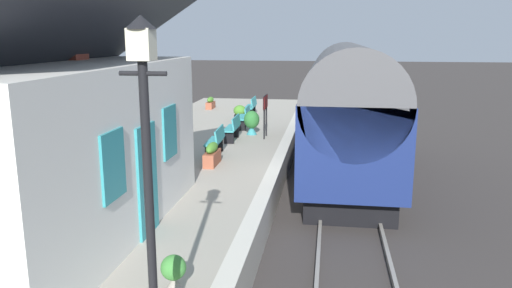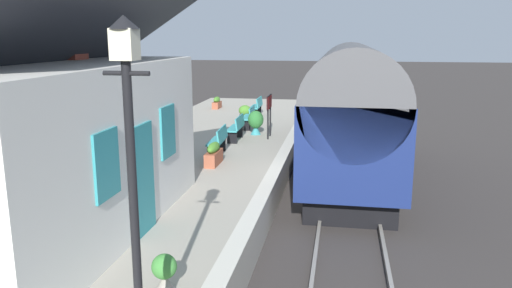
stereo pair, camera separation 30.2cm
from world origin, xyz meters
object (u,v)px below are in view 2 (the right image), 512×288
object	(u,v)px
train	(351,111)
planter_under_sign	(245,113)
bench_mid_platform	(237,127)
bench_platform_end	(219,140)
planter_bench_left	(256,122)
planter_edge_far	(217,103)
station_sign_board	(269,106)
bench_near_building	(249,117)
planter_bench_right	(128,151)
bench_by_lamp	(257,106)
station_building	(33,143)
lamp_post_platform	(130,132)
planter_edge_near	(214,154)
planter_by_door	(164,274)

from	to	relation	value
train	planter_under_sign	bearing A→B (deg)	40.85
bench_mid_platform	bench_platform_end	bearing A→B (deg)	177.83
planter_bench_left	planter_edge_far	distance (m)	7.21
planter_bench_left	station_sign_board	world-z (taller)	station_sign_board
train	bench_near_building	xyz separation A→B (m)	(3.56, 3.97, -0.86)
train	planter_under_sign	distance (m)	6.90
planter_bench_right	bench_by_lamp	bearing A→B (deg)	-12.97
station_building	lamp_post_platform	bearing A→B (deg)	-134.42
bench_platform_end	planter_edge_near	size ratio (longest dim) A/B	1.39
bench_platform_end	station_sign_board	world-z (taller)	station_sign_board
bench_platform_end	planter_bench_left	xyz separation A→B (m)	(3.51, -0.57, 0.02)
planter_edge_far	planter_by_door	size ratio (longest dim) A/B	1.44
bench_mid_platform	lamp_post_platform	distance (m)	12.57
station_building	lamp_post_platform	distance (m)	4.98
planter_by_door	lamp_post_platform	xyz separation A→B (m)	(-1.51, -0.27, 2.40)
lamp_post_platform	station_building	bearing A→B (deg)	45.58
planter_edge_near	station_sign_board	xyz separation A→B (m)	(4.16, -1.02, 0.88)
planter_under_sign	planter_edge_near	distance (m)	7.54
lamp_post_platform	station_sign_board	world-z (taller)	lamp_post_platform
planter_bench_left	planter_by_door	size ratio (longest dim) A/B	1.52
bench_by_lamp	train	bearing A→B (deg)	-147.70
bench_mid_platform	planter_edge_far	bearing A→B (deg)	19.31
planter_bench_right	station_sign_board	bearing A→B (deg)	-36.86
bench_mid_platform	lamp_post_platform	bearing A→B (deg)	-173.04
bench_by_lamp	planter_by_door	world-z (taller)	bench_by_lamp
station_building	planter_under_sign	bearing A→B (deg)	-6.59
bench_mid_platform	planter_edge_far	xyz separation A→B (m)	(7.69, 2.69, -0.19)
train	planter_by_door	xyz separation A→B (m)	(-9.67, 2.74, -1.03)
bench_near_building	planter_bench_left	world-z (taller)	planter_bench_left
planter_edge_near	lamp_post_platform	world-z (taller)	lamp_post_platform
planter_under_sign	planter_by_door	xyz separation A→B (m)	(-14.84, -1.73, -0.06)
bench_mid_platform	planter_bench_right	distance (m)	4.57
bench_platform_end	planter_bench_left	size ratio (longest dim) A/B	1.56
bench_by_lamp	planter_by_door	xyz separation A→B (m)	(-16.29, -1.44, -0.18)
bench_platform_end	lamp_post_platform	size ratio (longest dim) A/B	0.36
bench_by_lamp	planter_edge_near	size ratio (longest dim) A/B	1.38
bench_platform_end	planter_edge_near	xyz separation A→B (m)	(-1.15, -0.14, -0.16)
bench_platform_end	bench_near_building	xyz separation A→B (m)	(4.76, -0.09, 0.00)
train	bench_mid_platform	bearing A→B (deg)	74.56
bench_mid_platform	station_sign_board	distance (m)	1.47
planter_under_sign	planter_bench_left	distance (m)	3.02
planter_under_sign	planter_by_door	world-z (taller)	planter_under_sign
planter_bench_right	planter_edge_far	bearing A→B (deg)	1.54
planter_under_sign	bench_by_lamp	bearing A→B (deg)	-11.08
train	planter_edge_far	distance (m)	11.08
planter_edge_near	bench_near_building	bearing A→B (deg)	0.51
bench_platform_end	bench_near_building	distance (m)	4.76
bench_near_building	planter_bench_left	bearing A→B (deg)	-158.88
train	bench_near_building	size ratio (longest dim) A/B	6.89
bench_by_lamp	planter_edge_far	xyz separation A→B (m)	(2.16, 2.48, -0.19)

